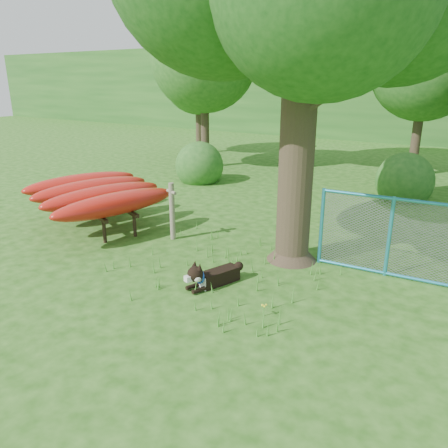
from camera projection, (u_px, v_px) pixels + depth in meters
The scene contains 13 objects.
ground at pixel (179, 291), 7.97m from camera, with size 80.00×80.00×0.00m, color #1E5010.
wooden_post at pixel (172, 210), 10.36m from camera, with size 0.37×0.21×1.39m.
kayak_rack at pixel (97, 193), 11.39m from camera, with size 4.02×4.34×1.13m.
husky_dog at pixel (211, 276), 8.12m from camera, with size 0.64×1.22×0.57m.
fence_section at pixel (389, 237), 8.37m from camera, with size 2.74×0.26×2.67m.
wildflower_clump at pixel (264, 306), 7.08m from camera, with size 0.10×0.09×0.22m.
bg_tree_a at pixel (204, 59), 17.87m from camera, with size 4.40×4.40×6.70m.
bg_tree_b at pixel (305, 28), 17.29m from camera, with size 5.20×5.20×8.22m.
bg_tree_c at pixel (426, 67), 16.23m from camera, with size 4.00×4.00×6.12m.
bg_tree_f at pixel (198, 78), 21.78m from camera, with size 3.60×3.60×5.55m.
shrub_left at pixel (200, 181), 16.52m from camera, with size 1.80×1.80×1.80m, color #245B1D.
shrub_mid at pixel (402, 199), 14.09m from camera, with size 1.80×1.80×1.80m, color #245B1D.
wooded_hillside at pixel (439, 90), 29.29m from camera, with size 80.00×12.00×6.00m, color #245B1D.
Camera 1 is at (4.60, -5.56, 3.68)m, focal length 35.00 mm.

